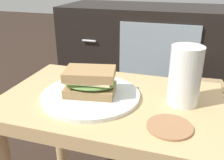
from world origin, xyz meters
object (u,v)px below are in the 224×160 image
object	(u,v)px
tv_cabinet	(142,53)
paper_bag	(192,115)
sandwich_front	(90,82)
coaster	(170,127)
beer_glass	(185,77)
plate	(91,95)

from	to	relation	value
tv_cabinet	paper_bag	size ratio (longest dim) A/B	2.80
sandwich_front	coaster	world-z (taller)	sandwich_front
tv_cabinet	beer_glass	xyz separation A→B (m)	(0.26, -0.92, 0.24)
tv_cabinet	sandwich_front	world-z (taller)	tv_cabinet
plate	paper_bag	bearing A→B (deg)	60.20
tv_cabinet	plate	size ratio (longest dim) A/B	3.78
beer_glass	paper_bag	size ratio (longest dim) A/B	0.42
coaster	paper_bag	size ratio (longest dim) A/B	0.28
sandwich_front	beer_glass	xyz separation A→B (m)	(0.23, 0.04, 0.03)
plate	sandwich_front	world-z (taller)	sandwich_front
tv_cabinet	sandwich_front	size ratio (longest dim) A/B	6.55
beer_glass	coaster	xyz separation A→B (m)	(-0.02, -0.12, -0.07)
sandwich_front	plate	bearing A→B (deg)	180.00
sandwich_front	paper_bag	size ratio (longest dim) A/B	0.43
plate	coaster	bearing A→B (deg)	-21.46
plate	sandwich_front	bearing A→B (deg)	0.00
plate	paper_bag	world-z (taller)	plate
beer_glass	sandwich_front	bearing A→B (deg)	-170.85
beer_glass	coaster	size ratio (longest dim) A/B	1.51
coaster	paper_bag	xyz separation A→B (m)	(0.07, 0.58, -0.30)
beer_glass	paper_bag	world-z (taller)	beer_glass
beer_glass	coaster	world-z (taller)	beer_glass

